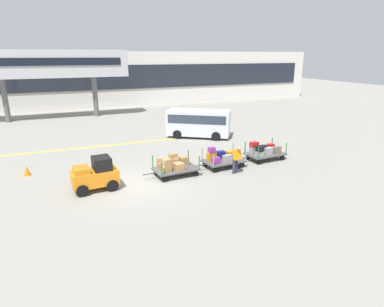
{
  "coord_description": "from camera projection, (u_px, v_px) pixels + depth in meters",
  "views": [
    {
      "loc": [
        -3.52,
        -14.82,
        6.19
      ],
      "look_at": [
        2.7,
        0.09,
        1.22
      ],
      "focal_mm": 30.17,
      "sensor_mm": 36.0,
      "label": 1
    }
  ],
  "objects": [
    {
      "name": "baggage_handler",
      "position": [
        237.0,
        158.0,
        17.27
      ],
      "size": [
        0.52,
        0.53,
        1.56
      ],
      "color": "#2D334C",
      "rests_on": "ground_plane"
    },
    {
      "name": "baggage_cart_lead",
      "position": [
        174.0,
        166.0,
        17.1
      ],
      "size": [
        3.05,
        1.57,
        1.13
      ],
      "color": "#4C4C4F",
      "rests_on": "ground_plane"
    },
    {
      "name": "jet_bridge",
      "position": [
        28.0,
        65.0,
        30.2
      ],
      "size": [
        16.99,
        3.0,
        6.65
      ],
      "color": "#B7B7BC",
      "rests_on": "ground_plane"
    },
    {
      "name": "apron_lead_line",
      "position": [
        111.0,
        145.0,
        22.99
      ],
      "size": [
        16.66,
        0.4,
        0.01
      ],
      "primitive_type": "cube",
      "rotation": [
        0.0,
        0.0,
        -0.01
      ],
      "color": "yellow",
      "rests_on": "ground_plane"
    },
    {
      "name": "ground_plane",
      "position": [
        143.0,
        183.0,
        16.19
      ],
      "size": [
        120.0,
        120.0,
        0.0
      ],
      "primitive_type": "plane",
      "color": "gray"
    },
    {
      "name": "baggage_tug",
      "position": [
        95.0,
        175.0,
        15.21
      ],
      "size": [
        2.18,
        1.37,
        1.58
      ],
      "color": "orange",
      "rests_on": "ground_plane"
    },
    {
      "name": "baggage_cart_middle",
      "position": [
        222.0,
        158.0,
        18.44
      ],
      "size": [
        3.05,
        1.57,
        1.17
      ],
      "color": "#4C4C4F",
      "rests_on": "ground_plane"
    },
    {
      "name": "baggage_cart_tail",
      "position": [
        264.0,
        151.0,
        19.7
      ],
      "size": [
        3.05,
        1.57,
        1.11
      ],
      "color": "#4C4C4F",
      "rests_on": "ground_plane"
    },
    {
      "name": "shuttle_van",
      "position": [
        199.0,
        121.0,
        24.95
      ],
      "size": [
        5.04,
        4.26,
        2.1
      ],
      "color": "silver",
      "rests_on": "ground_plane"
    },
    {
      "name": "terminal_building",
      "position": [
        87.0,
        80.0,
        38.13
      ],
      "size": [
        61.95,
        2.51,
        6.56
      ],
      "color": "silver",
      "rests_on": "ground_plane"
    },
    {
      "name": "safety_cone_near",
      "position": [
        27.0,
        171.0,
        17.15
      ],
      "size": [
        0.36,
        0.36,
        0.55
      ],
      "primitive_type": "cone",
      "color": "orange",
      "rests_on": "ground_plane"
    }
  ]
}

